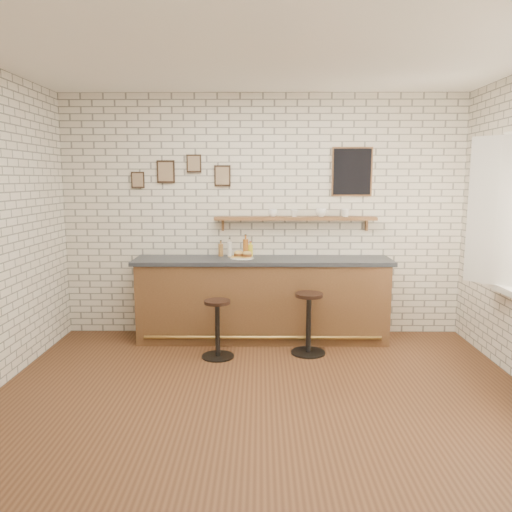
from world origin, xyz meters
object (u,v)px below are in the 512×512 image
at_px(ciabatta_sandwich, 243,254).
at_px(shelf_cup_d, 346,213).
at_px(bitters_bottle_brown, 221,250).
at_px(bitters_bottle_white, 230,249).
at_px(condiment_bottle_yellow, 251,250).
at_px(bar_stool_right, 309,321).
at_px(shelf_cup_b, 294,213).
at_px(bar_counter, 263,299).
at_px(bar_stool_left, 217,327).
at_px(sandwich_plate, 242,258).
at_px(shelf_cup_c, 321,213).
at_px(bitters_bottle_amber, 246,247).
at_px(shelf_cup_a, 273,213).

distance_m(ciabatta_sandwich, shelf_cup_d, 1.37).
height_order(ciabatta_sandwich, bitters_bottle_brown, bitters_bottle_brown).
xyz_separation_m(bitters_bottle_white, condiment_bottle_yellow, (0.26, 0.00, -0.01)).
distance_m(bar_stool_right, shelf_cup_b, 1.38).
height_order(bar_counter, shelf_cup_b, shelf_cup_b).
xyz_separation_m(bitters_bottle_brown, shelf_cup_d, (1.54, 0.02, 0.46)).
xyz_separation_m(bar_stool_left, bar_stool_right, (1.02, 0.13, 0.03)).
xyz_separation_m(sandwich_plate, shelf_cup_c, (0.97, 0.20, 0.54)).
xyz_separation_m(bitters_bottle_brown, shelf_cup_b, (0.91, 0.02, 0.45)).
height_order(condiment_bottle_yellow, bar_stool_right, condiment_bottle_yellow).
bearing_deg(shelf_cup_c, bar_stool_right, -171.34).
height_order(bar_stool_left, shelf_cup_c, shelf_cup_c).
relative_size(bar_counter, bitters_bottle_amber, 11.32).
bearing_deg(condiment_bottle_yellow, shelf_cup_c, 1.63).
xyz_separation_m(bitters_bottle_white, bitters_bottle_amber, (0.20, 0.00, 0.02)).
distance_m(bitters_bottle_brown, shelf_cup_a, 0.79).
height_order(bitters_bottle_white, condiment_bottle_yellow, bitters_bottle_white).
bearing_deg(shelf_cup_a, bitters_bottle_brown, 151.59).
height_order(ciabatta_sandwich, shelf_cup_c, shelf_cup_c).
bearing_deg(ciabatta_sandwich, shelf_cup_d, 8.81).
bearing_deg(shelf_cup_d, bar_stool_right, -138.14).
bearing_deg(sandwich_plate, shelf_cup_a, 27.36).
distance_m(sandwich_plate, shelf_cup_b, 0.85).
bearing_deg(condiment_bottle_yellow, bar_counter, -49.62).
bearing_deg(shelf_cup_d, bar_counter, 178.15).
distance_m(bitters_bottle_white, bar_stool_right, 1.37).
relative_size(bitters_bottle_brown, shelf_cup_b, 2.16).
bearing_deg(shelf_cup_c, bar_stool_left, 149.26).
bearing_deg(condiment_bottle_yellow, ciabatta_sandwich, -117.57).
relative_size(sandwich_plate, bitters_bottle_amber, 1.02).
relative_size(sandwich_plate, bar_stool_left, 0.43).
distance_m(bitters_bottle_brown, shelf_cup_c, 1.32).
bearing_deg(bitters_bottle_white, bitters_bottle_amber, 0.00).
relative_size(bitters_bottle_brown, shelf_cup_d, 1.92).
bearing_deg(bitters_bottle_brown, bar_stool_left, -88.66).
height_order(bitters_bottle_amber, shelf_cup_c, shelf_cup_c).
relative_size(bar_stool_left, shelf_cup_b, 6.96).
height_order(bar_counter, shelf_cup_d, shelf_cup_d).
height_order(sandwich_plate, bar_stool_right, sandwich_plate).
height_order(bar_stool_right, shelf_cup_a, shelf_cup_a).
distance_m(bitters_bottle_amber, shelf_cup_c, 1.03).
xyz_separation_m(bitters_bottle_white, bar_stool_left, (-0.09, -0.82, -0.75)).
bearing_deg(bar_stool_left, shelf_cup_d, 29.03).
bearing_deg(shelf_cup_a, bar_stool_right, -92.14).
height_order(bitters_bottle_brown, bar_stool_left, bitters_bottle_brown).
bearing_deg(ciabatta_sandwich, condiment_bottle_yellow, 62.43).
height_order(ciabatta_sandwich, shelf_cup_a, shelf_cup_a).
xyz_separation_m(bitters_bottle_white, shelf_cup_c, (1.13, 0.02, 0.45)).
bearing_deg(bar_counter, sandwich_plate, 178.81).
bearing_deg(bar_stool_right, shelf_cup_b, 100.02).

